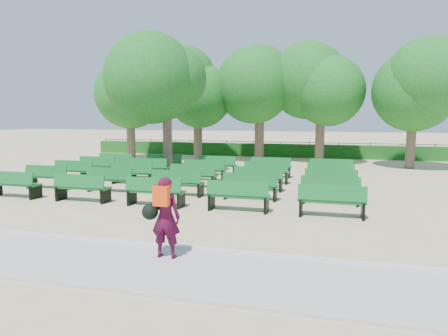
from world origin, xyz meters
The scene contains 9 objects.
ground centered at (0.00, 0.00, 0.00)m, with size 120.00×120.00×0.00m, color tan.
paving centered at (0.00, -7.40, 0.03)m, with size 30.00×2.20×0.06m, color #B2B3AE.
curb centered at (0.00, -6.25, 0.05)m, with size 30.00×0.12×0.10m, color silver.
hedge centered at (0.00, 14.00, 0.45)m, with size 26.00×0.70×0.90m, color #185717.
fence centered at (0.00, 14.40, 0.00)m, with size 26.00×0.10×1.02m, color black, non-canonical shape.
tree_line centered at (0.00, 10.00, 0.00)m, with size 21.80×6.80×7.04m, color #1D6B21, non-canonical shape.
bench_array centered at (-0.91, 1.04, 0.10)m, with size 1.89×0.63×1.18m.
tree_among centered at (-2.98, 3.38, 4.15)m, with size 4.25×4.25×6.08m.
person centered at (1.27, -6.89, 0.90)m, with size 0.77×0.47×1.63m.
Camera 1 is at (4.38, -13.99, 2.87)m, focal length 32.00 mm.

